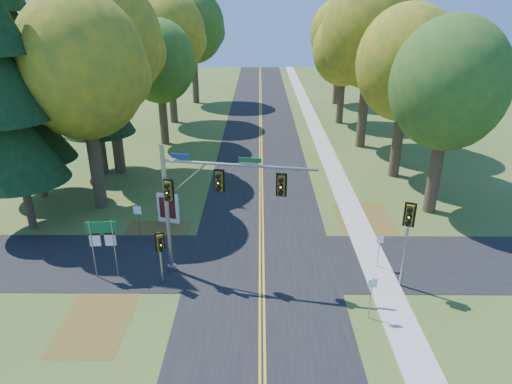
{
  "coord_description": "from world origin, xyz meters",
  "views": [
    {
      "loc": [
        -0.15,
        -19.69,
        13.41
      ],
      "look_at": [
        -0.33,
        4.37,
        3.2
      ],
      "focal_mm": 32.0,
      "sensor_mm": 36.0,
      "label": 1
    }
  ],
  "objects_px": {
    "east_signal_pole": "(408,224)",
    "traffic_mast": "(202,196)",
    "info_kiosk": "(168,208)",
    "route_sign_cluster": "(102,238)"
  },
  "relations": [
    {
      "from": "traffic_mast",
      "to": "route_sign_cluster",
      "type": "bearing_deg",
      "value": -167.14
    },
    {
      "from": "route_sign_cluster",
      "to": "traffic_mast",
      "type": "bearing_deg",
      "value": -1.68
    },
    {
      "from": "traffic_mast",
      "to": "east_signal_pole",
      "type": "distance_m",
      "value": 9.99
    },
    {
      "from": "east_signal_pole",
      "to": "info_kiosk",
      "type": "xyz_separation_m",
      "value": [
        -12.93,
        7.26,
        -2.59
      ]
    },
    {
      "from": "east_signal_pole",
      "to": "info_kiosk",
      "type": "distance_m",
      "value": 15.05
    },
    {
      "from": "east_signal_pole",
      "to": "traffic_mast",
      "type": "bearing_deg",
      "value": -162.85
    },
    {
      "from": "info_kiosk",
      "to": "traffic_mast",
      "type": "bearing_deg",
      "value": -48.56
    },
    {
      "from": "east_signal_pole",
      "to": "route_sign_cluster",
      "type": "xyz_separation_m",
      "value": [
        -14.99,
        0.91,
        -1.27
      ]
    },
    {
      "from": "traffic_mast",
      "to": "east_signal_pole",
      "type": "bearing_deg",
      "value": 2.91
    },
    {
      "from": "traffic_mast",
      "to": "east_signal_pole",
      "type": "height_order",
      "value": "traffic_mast"
    }
  ]
}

